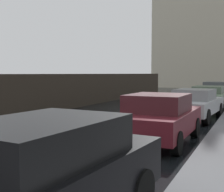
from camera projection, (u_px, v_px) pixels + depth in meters
car_maroon_near_kerb at (158, 117)px, 9.10m from camera, size 1.96×3.83×1.43m
car_grey_mid_road at (216, 91)px, 22.98m from camera, size 1.94×4.21×1.41m
car_black_far_ahead at (35, 181)px, 3.60m from camera, size 1.98×4.26×1.49m
car_green_behind_camera at (209, 96)px, 18.27m from camera, size 1.90×4.49×1.29m
car_silver_far_lane at (195, 104)px, 13.64m from camera, size 2.06×4.43×1.35m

